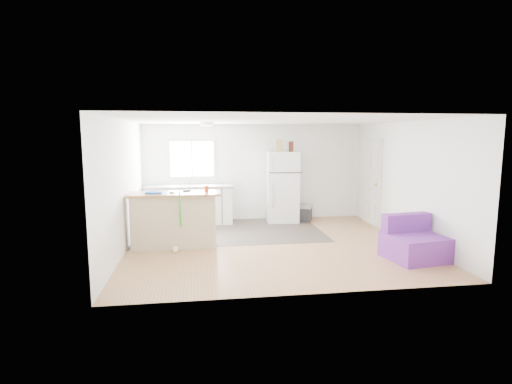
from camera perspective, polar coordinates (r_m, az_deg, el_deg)
room at (r=7.64m, az=2.36°, el=1.16°), size 5.51×5.01×2.41m
vinyl_zone at (r=8.98m, az=-3.73°, el=-5.57°), size 4.05×2.50×0.00m
window at (r=9.96m, az=-9.14°, el=4.69°), size 1.18×0.06×0.98m
interior_door at (r=9.97m, az=16.25°, el=1.40°), size 0.11×0.92×2.10m
ceiling_fixture at (r=8.66m, az=-7.03°, el=9.61°), size 0.30×0.30×0.07m
kitchen_cabinets at (r=9.77m, az=-9.45°, el=-1.73°), size 2.09×0.66×1.21m
peninsula at (r=7.77m, az=-11.61°, el=-3.88°), size 1.71×0.67×1.05m
refrigerator at (r=9.88m, az=3.80°, el=0.75°), size 0.83×0.79×1.73m
cooler at (r=10.07m, az=6.48°, el=-2.96°), size 0.62×0.54×0.40m
purple_seat at (r=7.45m, az=21.56°, el=-6.85°), size 1.02×0.97×0.74m
cleaner_jug at (r=7.79m, az=-8.85°, el=-6.65°), size 0.18×0.15×0.34m
mop at (r=7.47m, az=-11.22°, el=-6.70°), size 0.19×0.32×1.14m
red_cup at (r=7.70m, az=-7.09°, el=0.49°), size 0.10×0.10×0.12m
blue_tray at (r=7.64m, az=-14.32°, el=-0.07°), size 0.31×0.24×0.04m
tool_a at (r=7.78m, az=-9.87°, el=0.18°), size 0.15×0.07×0.03m
tool_b at (r=7.59m, az=-11.85°, el=-0.09°), size 0.11×0.07×0.03m
cardboard_box at (r=9.74m, az=3.28°, el=6.65°), size 0.20×0.10×0.30m
bottle_left at (r=9.81m, az=5.18°, el=6.49°), size 0.08×0.08×0.25m
bottle_right at (r=9.80m, az=4.88°, el=6.49°), size 0.08×0.08×0.25m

